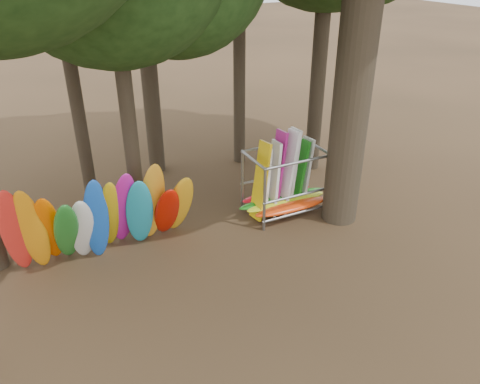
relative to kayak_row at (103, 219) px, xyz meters
name	(u,v)px	position (x,y,z in m)	size (l,w,h in m)	color
ground	(240,264)	(3.25, -1.88, -1.32)	(120.00, 120.00, 0.00)	#47331E
lake	(34,15)	(3.25, 58.12, -1.32)	(160.00, 160.00, 0.00)	gray
kayak_row	(103,219)	(0.00, 0.00, 0.00)	(5.08, 2.08, 3.17)	red
storage_rack	(285,184)	(5.89, 0.14, -0.31)	(3.23, 1.55, 2.79)	gray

